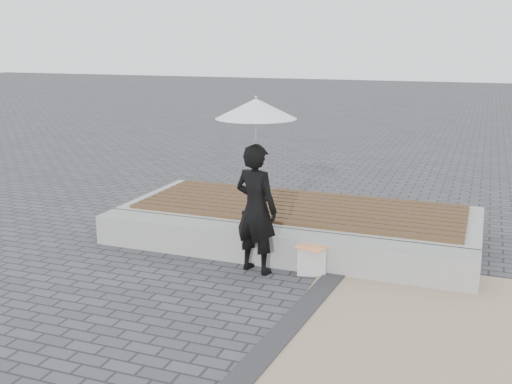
# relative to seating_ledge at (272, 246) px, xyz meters

# --- Properties ---
(ground) EXTENTS (80.00, 80.00, 0.00)m
(ground) POSITION_rel_seating_ledge_xyz_m (0.00, -1.60, -0.20)
(ground) COLOR #46464B
(ground) RESTS_ON ground
(edging_band) EXTENTS (0.61, 5.20, 0.04)m
(edging_band) POSITION_rel_seating_ledge_xyz_m (0.75, -2.10, -0.18)
(edging_band) COLOR #303033
(edging_band) RESTS_ON ground
(seating_ledge) EXTENTS (5.00, 0.45, 0.40)m
(seating_ledge) POSITION_rel_seating_ledge_xyz_m (0.00, 0.00, 0.00)
(seating_ledge) COLOR #9B9C97
(seating_ledge) RESTS_ON ground
(timber_platform) EXTENTS (5.00, 2.00, 0.40)m
(timber_platform) POSITION_rel_seating_ledge_xyz_m (0.00, 1.20, 0.00)
(timber_platform) COLOR #A8A8A3
(timber_platform) RESTS_ON ground
(timber_decking) EXTENTS (4.60, 1.80, 0.04)m
(timber_decking) POSITION_rel_seating_ledge_xyz_m (0.00, 1.20, 0.22)
(timber_decking) COLOR brown
(timber_decking) RESTS_ON timber_platform
(woman) EXTENTS (0.66, 0.53, 1.58)m
(woman) POSITION_rel_seating_ledge_xyz_m (-0.07, -0.38, 0.59)
(woman) COLOR black
(woman) RESTS_ON ground
(parasol) EXTENTS (0.94, 0.94, 1.21)m
(parasol) POSITION_rel_seating_ledge_xyz_m (-0.07, -0.38, 1.79)
(parasol) COLOR silver
(parasol) RESTS_ON ground
(handbag) EXTENTS (0.36, 0.21, 0.24)m
(handbag) POSITION_rel_seating_ledge_xyz_m (-0.25, 0.08, 0.32)
(handbag) COLOR black
(handbag) RESTS_ON seating_ledge
(canvas_tote) EXTENTS (0.36, 0.21, 0.36)m
(canvas_tote) POSITION_rel_seating_ledge_xyz_m (0.60, -0.26, -0.02)
(canvas_tote) COLOR beige
(canvas_tote) RESTS_ON ground
(magazine) EXTENTS (0.39, 0.33, 0.01)m
(magazine) POSITION_rel_seating_ledge_xyz_m (0.60, -0.31, 0.16)
(magazine) COLOR #F8414E
(magazine) RESTS_ON canvas_tote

